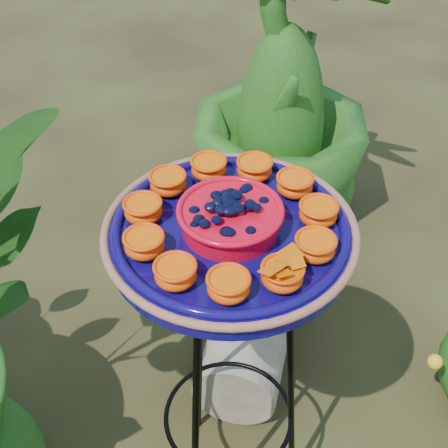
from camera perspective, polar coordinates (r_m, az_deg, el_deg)
The scene contains 5 objects.
ground_plane at distance 1.77m, azimuth 3.81°, elevation -19.03°, with size 20.00×20.00×0.00m, color black.
tripod_stand at distance 1.30m, azimuth 0.46°, elevation -12.23°, with size 0.36×0.36×0.81m.
feeder_dish at distance 1.03m, azimuth 0.56°, elevation -0.48°, with size 0.51×0.51×0.10m.
driftwood_log at distance 1.89m, azimuth 3.04°, elevation -7.40°, with size 0.22×0.22×0.67m, color tan.
shrub_back_right at distance 2.05m, azimuth 5.39°, elevation 12.04°, with size 0.60×0.60×1.07m, color #215015.
Camera 1 is at (-0.70, -0.53, 1.54)m, focal length 50.00 mm.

